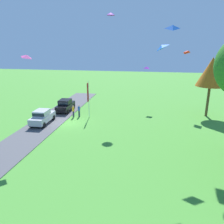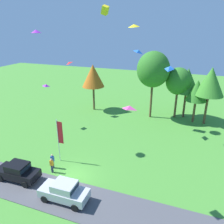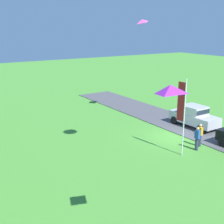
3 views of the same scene
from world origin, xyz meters
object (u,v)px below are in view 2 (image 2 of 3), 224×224
Objects in this scene: tree_left_of_center at (153,70)px; kite_diamond_topmost at (169,68)px; car_sedan_mid_row at (64,191)px; tree_center_back at (211,82)px; tree_lone_near at (197,91)px; kite_box_mid_center at (105,10)px; kite_diamond_over_trees at (69,63)px; person_beside_suv at (53,161)px; car_sedan_near_entrance at (18,171)px; tree_right_of_center at (178,81)px; kite_delta_high_left at (36,31)px; tree_far_right at (187,81)px; person_watching_sky at (52,165)px; kite_diamond_low_drifter at (139,51)px; kite_diamond_high_right at (130,107)px; kite_delta_near_flag at (134,26)px; kite_diamond_trailing_tail at (46,85)px; flag_banner at (60,135)px; tree_far_left at (93,76)px.

tree_left_of_center is 12.51× the size of kite_diamond_topmost.
tree_center_back is (12.07, 22.24, 5.85)m from car_sedan_mid_row.
tree_lone_near is 6.36× the size of kite_box_mid_center.
kite_diamond_topmost is 17.24m from kite_diamond_over_trees.
tree_lone_near is (14.20, 18.61, 4.39)m from person_beside_suv.
kite_diamond_topmost is at bearing 47.25° from car_sedan_near_entrance.
tree_right_of_center is (7.37, 23.48, 5.23)m from car_sedan_mid_row.
kite_delta_high_left is (-13.82, -6.56, 4.24)m from kite_diamond_topmost.
kite_delta_high_left is at bearing -134.63° from tree_far_right.
kite_diamond_over_trees is at bearing -164.54° from tree_far_right.
person_beside_suv is at bearing 118.54° from person_watching_sky.
kite_diamond_low_drifter is at bearing 64.63° from person_watching_sky.
kite_diamond_over_trees is (-7.29, 1.86, -7.64)m from kite_box_mid_center.
car_sedan_mid_row is at bearing -80.78° from kite_box_mid_center.
kite_box_mid_center is (0.67, 13.93, 15.77)m from person_watching_sky.
tree_left_of_center is 1.32× the size of tree_far_right.
kite_diamond_high_right is at bearing -95.66° from tree_right_of_center.
kite_delta_near_flag is 4.43m from kite_box_mid_center.
kite_diamond_high_right is 12.67m from kite_diamond_topmost.
tree_lone_near reaches higher than person_watching_sky.
kite_diamond_trailing_tail is at bearing -95.92° from kite_diamond_over_trees.
tree_far_right is at bearing 29.54° from kite_diamond_trailing_tail.
kite_diamond_high_right is at bearing -20.94° from flag_banner.
tree_lone_near is 1.32× the size of flag_banner.
kite_diamond_low_drifter is at bearing 61.79° from person_beside_suv.
person_watching_sky is 17.49m from kite_diamond_low_drifter.
kite_diamond_trailing_tail is 6.33m from kite_diamond_over_trees.
tree_left_of_center reaches higher than kite_diamond_high_right.
kite_diamond_over_trees is (-10.04, 18.84, 7.97)m from car_sedan_mid_row.
kite_diamond_high_right is 14.18m from kite_diamond_low_drifter.
tree_center_back is (4.70, -1.24, 0.62)m from tree_right_of_center.
kite_diamond_high_right is (-6.84, -20.39, 2.05)m from tree_center_back.
tree_right_of_center is 5.60× the size of kite_delta_near_flag.
tree_center_back is at bearing 71.45° from kite_diamond_high_right.
tree_left_of_center is at bearing 67.23° from flag_banner.
kite_delta_high_left reaches higher than tree_center_back.
kite_diamond_over_trees reaches higher than kite_diamond_trailing_tail.
kite_box_mid_center reaches higher than tree_right_of_center.
tree_right_of_center is 9.62× the size of kite_diamond_topmost.
car_sedan_near_entrance is 6.00m from car_sedan_mid_row.
tree_left_of_center reaches higher than tree_far_right.
tree_far_right is 1.20× the size of tree_lone_near.
tree_right_of_center is at bearing 5.67° from tree_far_left.
tree_left_of_center is at bearing 82.02° from kite_diamond_low_drifter.
tree_right_of_center is at bearing 32.71° from kite_box_mid_center.
tree_lone_near is at bearing 64.58° from kite_diamond_topmost.
tree_lone_near is 7.57× the size of kite_diamond_high_right.
kite_diamond_low_drifter is (-4.89, -7.97, 5.36)m from tree_right_of_center.
kite_diamond_high_right is (-2.14, -21.62, 2.67)m from tree_right_of_center.
kite_diamond_trailing_tail is at bearing -147.28° from tree_left_of_center.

